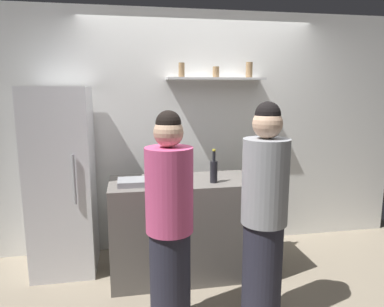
% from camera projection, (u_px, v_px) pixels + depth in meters
% --- Properties ---
extents(ground_plane, '(5.28, 5.28, 0.00)m').
position_uv_depth(ground_plane, '(226.00, 302.00, 3.00)').
color(ground_plane, gray).
extents(back_wall_assembly, '(4.80, 0.32, 2.60)m').
position_uv_depth(back_wall_assembly, '(198.00, 132.00, 3.97)').
color(back_wall_assembly, white).
rests_on(back_wall_assembly, ground).
extents(refrigerator, '(0.58, 0.63, 1.80)m').
position_uv_depth(refrigerator, '(62.00, 181.00, 3.41)').
color(refrigerator, white).
rests_on(refrigerator, ground).
extents(counter, '(1.53, 0.62, 0.94)m').
position_uv_depth(counter, '(192.00, 227.00, 3.40)').
color(counter, '#66605B').
rests_on(counter, ground).
extents(baking_pan, '(0.34, 0.24, 0.05)m').
position_uv_depth(baking_pan, '(137.00, 182.00, 3.14)').
color(baking_pan, gray).
rests_on(baking_pan, counter).
extents(utensil_holder, '(0.11, 0.11, 0.22)m').
position_uv_depth(utensil_holder, '(263.00, 174.00, 3.27)').
color(utensil_holder, '#B2B2B7').
rests_on(utensil_holder, counter).
extents(wine_bottle_green_glass, '(0.08, 0.08, 0.35)m').
position_uv_depth(wine_bottle_green_glass, '(250.00, 160.00, 3.60)').
color(wine_bottle_green_glass, '#19471E').
rests_on(wine_bottle_green_glass, counter).
extents(wine_bottle_dark_glass, '(0.07, 0.07, 0.31)m').
position_uv_depth(wine_bottle_dark_glass, '(214.00, 170.00, 3.20)').
color(wine_bottle_dark_glass, black).
rests_on(wine_bottle_dark_glass, counter).
extents(wine_bottle_amber_glass, '(0.08, 0.08, 0.29)m').
position_uv_depth(wine_bottle_amber_glass, '(251.00, 166.00, 3.41)').
color(wine_bottle_amber_glass, '#472814').
rests_on(wine_bottle_amber_glass, counter).
extents(water_bottle_plastic, '(0.09, 0.09, 0.25)m').
position_uv_depth(water_bottle_plastic, '(168.00, 174.00, 3.07)').
color(water_bottle_plastic, silver).
rests_on(water_bottle_plastic, counter).
extents(person_pink_top, '(0.34, 0.34, 1.63)m').
position_uv_depth(person_pink_top, '(170.00, 226.00, 2.54)').
color(person_pink_top, '#262633').
rests_on(person_pink_top, ground).
extents(person_grey_hoodie, '(0.34, 0.34, 1.69)m').
position_uv_depth(person_grey_hoodie, '(264.00, 217.00, 2.62)').
color(person_grey_hoodie, '#262633').
rests_on(person_grey_hoodie, ground).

